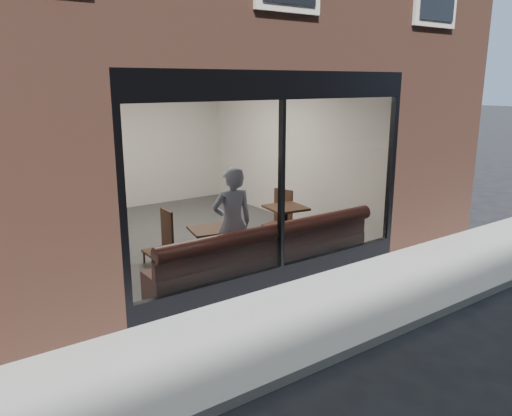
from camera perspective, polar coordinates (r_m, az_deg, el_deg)
ground at (r=6.52m, az=14.33°, el=-14.08°), size 120.00×120.00×0.00m
sidewalk_near at (r=7.12m, az=8.11°, el=-11.17°), size 40.00×2.00×0.01m
kerb_near at (r=6.47m, az=14.71°, el=-13.76°), size 40.00×0.10×0.12m
host_building_pier_right at (r=14.32m, az=-0.06°, el=8.44°), size 2.50×12.00×3.20m
host_building_backfill at (r=15.36m, az=-18.44°, el=8.11°), size 5.00×6.00×3.20m
cafe_floor at (r=10.18m, az=-7.53°, el=-3.19°), size 6.00×6.00×0.00m
cafe_ceiling at (r=9.72m, az=-8.16°, el=14.95°), size 6.00×6.00×0.00m
cafe_wall_back at (r=12.53m, az=-14.27°, el=7.17°), size 5.00×0.00×5.00m
cafe_wall_left at (r=8.96m, az=-22.08°, el=3.91°), size 0.00×6.00×6.00m
cafe_wall_right at (r=11.18m, az=3.60°, el=6.78°), size 0.00×6.00×6.00m
storefront_kick at (r=7.79m, az=2.80°, el=-7.60°), size 5.00×0.10×0.30m
storefront_header at (r=7.23m, az=3.08°, el=13.86°), size 5.00×0.10×0.40m
storefront_mullion at (r=7.38m, az=2.93°, el=2.54°), size 0.06×0.10×2.50m
storefront_glass at (r=7.36m, az=3.08°, el=2.50°), size 4.80×0.00×4.80m
banquette at (r=8.06m, az=1.04°, el=-6.25°), size 4.00×0.55×0.45m
person at (r=7.81m, az=-2.72°, el=-1.77°), size 0.73×0.55×1.79m
cafe_table_left at (r=8.03m, az=-5.27°, el=-2.51°), size 0.73×0.73×0.04m
cafe_table_right at (r=9.41m, az=3.43°, el=0.04°), size 0.77×0.77×0.04m
cafe_chair_left at (r=8.67m, az=-11.16°, el=-4.92°), size 0.43×0.43×0.04m
cafe_chair_right at (r=10.06m, az=2.45°, el=-1.97°), size 0.55×0.55×0.04m
wall_poster at (r=7.92m, az=-19.84°, el=2.48°), size 0.02×0.54×0.72m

